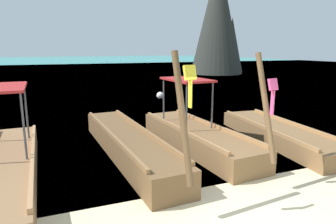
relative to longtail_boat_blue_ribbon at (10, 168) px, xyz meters
name	(u,v)px	position (x,y,z in m)	size (l,w,h in m)	color
sea_water	(64,64)	(3.87, 58.16, -0.34)	(120.00, 120.00, 0.00)	teal
longtail_boat_blue_ribbon	(10,168)	(0.00, 0.00, 0.00)	(1.22, 6.35, 2.26)	olive
longtail_boat_yellow_ribbon	(128,144)	(2.89, 0.70, -0.01)	(1.42, 6.79, 2.93)	brown
longtail_boat_pink_ribbon	(197,136)	(4.98, 0.61, 0.03)	(1.64, 5.76, 2.88)	brown
longtail_boat_red_ribbon	(280,134)	(7.70, 0.13, -0.08)	(1.78, 5.71, 2.52)	brown
karst_rock	(219,19)	(20.01, 24.84, 6.01)	(7.00, 6.09, 13.32)	#2D302B
mooring_buoy_near	(160,95)	(7.03, 9.48, -0.12)	(0.43, 0.43, 0.43)	white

